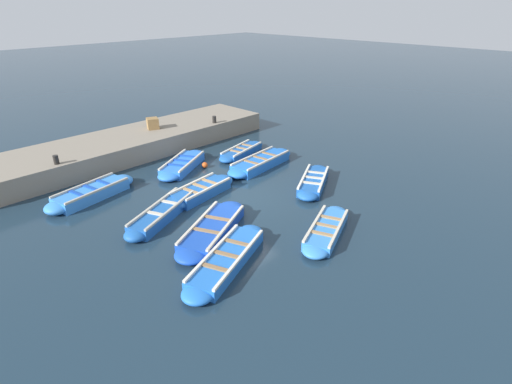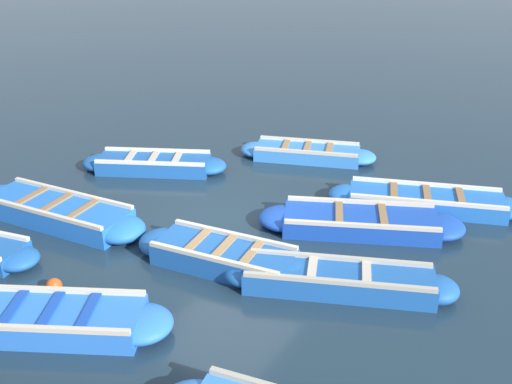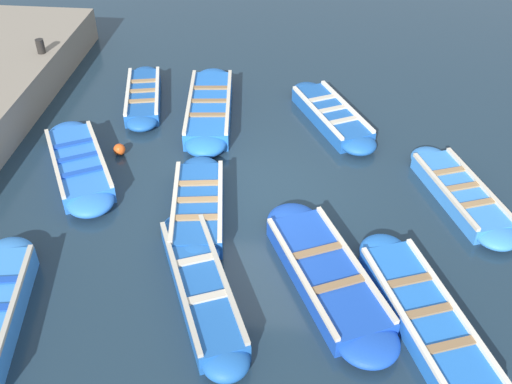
# 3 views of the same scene
# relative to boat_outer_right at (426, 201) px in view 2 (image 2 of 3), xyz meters

# --- Properties ---
(ground_plane) EXTENTS (120.00, 120.00, 0.00)m
(ground_plane) POSITION_rel_boat_outer_right_xyz_m (-2.88, 3.01, -0.17)
(ground_plane) COLOR #1C303F
(boat_outer_right) EXTENTS (2.16, 3.96, 0.39)m
(boat_outer_right) POSITION_rel_boat_outer_right_xyz_m (0.00, 0.00, 0.00)
(boat_outer_right) COLOR blue
(boat_outer_right) RESTS_ON ground
(boat_alongside) EXTENTS (2.45, 3.52, 0.42)m
(boat_alongside) POSITION_rel_boat_outer_right_xyz_m (-6.60, 3.40, 0.01)
(boat_alongside) COLOR blue
(boat_alongside) RESTS_ON ground
(boat_tucked) EXTENTS (1.87, 3.34, 0.37)m
(boat_tucked) POSITION_rel_boat_outer_right_xyz_m (1.05, 3.23, -0.01)
(boat_tucked) COLOR #3884E0
(boat_tucked) RESTS_ON ground
(boat_far_corner) EXTENTS (1.30, 4.01, 0.46)m
(boat_far_corner) POSITION_rel_boat_outer_right_xyz_m (-4.29, 5.90, 0.03)
(boat_far_corner) COLOR blue
(boat_far_corner) RESTS_ON ground
(boat_inner_gap) EXTENTS (2.22, 3.34, 0.39)m
(boat_inner_gap) POSITION_rel_boat_outer_right_xyz_m (-1.43, 5.91, 0.00)
(boat_inner_gap) COLOR #1E59AD
(boat_inner_gap) RESTS_ON ground
(boat_end_of_row) EXTENTS (2.10, 3.71, 0.42)m
(boat_end_of_row) POSITION_rel_boat_outer_right_xyz_m (-3.52, 0.31, 0.02)
(boat_end_of_row) COLOR #1E59AD
(boat_end_of_row) RESTS_ON ground
(boat_drifting) EXTENTS (1.29, 3.34, 0.44)m
(boat_drifting) POSITION_rel_boat_outer_right_xyz_m (-3.91, 2.25, 0.03)
(boat_drifting) COLOR #1E59AD
(boat_drifting) RESTS_ON ground
(boat_bow_out) EXTENTS (2.50, 3.89, 0.40)m
(boat_bow_out) POSITION_rel_boat_outer_right_xyz_m (-1.52, 0.78, 0.00)
(boat_bow_out) COLOR #1947B7
(boat_bow_out) RESTS_ON ground
(buoy_orange_near) EXTENTS (0.25, 0.25, 0.25)m
(buoy_orange_near) POSITION_rel_boat_outer_right_xyz_m (-5.95, 4.11, -0.04)
(buoy_orange_near) COLOR #E05119
(buoy_orange_near) RESTS_ON ground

